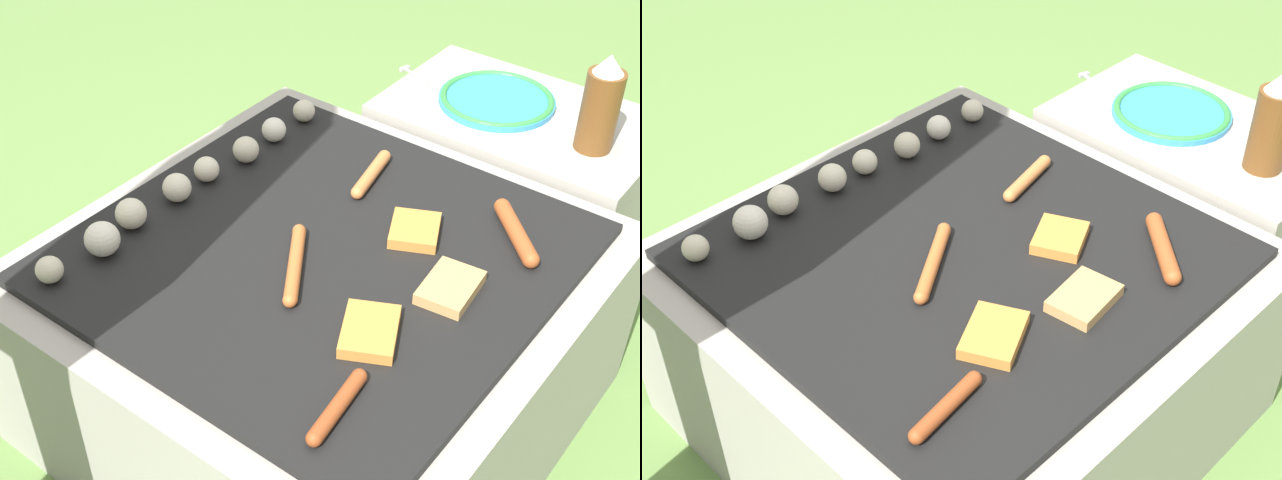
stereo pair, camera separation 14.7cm
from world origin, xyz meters
TOP-DOWN VIEW (x-y plane):
  - ground_plane at (0.00, 0.00)m, footprint 14.00×14.00m
  - grill at (0.00, 0.00)m, footprint 0.85×0.85m
  - side_ledge at (0.62, -0.06)m, footprint 0.36×0.56m
  - sausage_front_center at (0.22, 0.05)m, footprint 0.15×0.05m
  - sausage_back_right at (-0.07, 0.00)m, footprint 0.17×0.12m
  - sausage_front_right at (-0.27, -0.23)m, footprint 0.15×0.04m
  - sausage_mid_left at (0.22, -0.24)m, footprint 0.13×0.14m
  - bread_slice_right at (0.04, -0.23)m, footprint 0.12×0.09m
  - bread_slice_center at (0.13, -0.10)m, footprint 0.12×0.11m
  - bread_slice_left at (-0.12, -0.18)m, footprint 0.14×0.12m
  - mushroom_row at (-0.03, 0.29)m, footprint 0.68×0.07m
  - plate_colorful at (0.62, 0.01)m, footprint 0.24×0.24m
  - condiment_bottle at (0.58, -0.23)m, footprint 0.07×0.07m
  - fork_utensil at (0.59, 0.15)m, footprint 0.09×0.21m

SIDE VIEW (x-z plane):
  - ground_plane at x=0.00m, z-range 0.00..0.00m
  - grill at x=0.00m, z-range 0.00..0.39m
  - side_ledge at x=0.62m, z-range 0.00..0.39m
  - fork_utensil at x=0.59m, z-range 0.39..0.40m
  - plate_colorful at x=0.62m, z-range 0.39..0.41m
  - bread_slice_right at x=0.04m, z-range 0.39..0.41m
  - bread_slice_center at x=0.13m, z-range 0.39..0.41m
  - bread_slice_left at x=-0.12m, z-range 0.39..0.41m
  - sausage_front_right at x=-0.27m, z-range 0.39..0.41m
  - sausage_back_right at x=-0.07m, z-range 0.39..0.41m
  - sausage_front_center at x=0.22m, z-range 0.39..0.41m
  - sausage_mid_left at x=0.22m, z-range 0.39..0.42m
  - mushroom_row at x=-0.03m, z-range 0.39..0.44m
  - condiment_bottle at x=0.58m, z-range 0.38..0.58m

